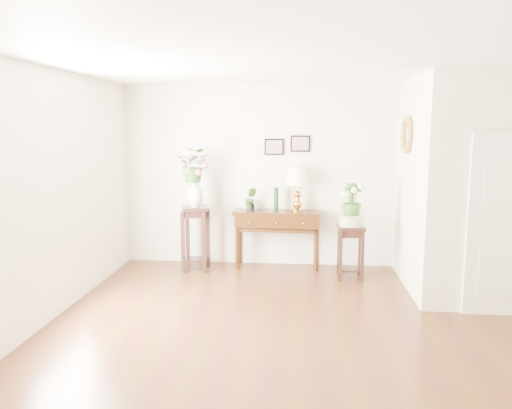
# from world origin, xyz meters

# --- Properties ---
(floor) EXTENTS (6.00, 5.50, 0.02)m
(floor) POSITION_xyz_m (0.00, 0.00, 0.00)
(floor) COLOR #432114
(floor) RESTS_ON ground
(ceiling) EXTENTS (6.00, 5.50, 0.02)m
(ceiling) POSITION_xyz_m (0.00, 0.00, 2.80)
(ceiling) COLOR white
(ceiling) RESTS_ON ground
(wall_back) EXTENTS (6.00, 0.02, 2.80)m
(wall_back) POSITION_xyz_m (0.00, 2.75, 1.40)
(wall_back) COLOR silver
(wall_back) RESTS_ON ground
(wall_front) EXTENTS (6.00, 0.02, 2.80)m
(wall_front) POSITION_xyz_m (0.00, -2.75, 1.40)
(wall_front) COLOR silver
(wall_front) RESTS_ON ground
(wall_left) EXTENTS (0.02, 5.50, 2.80)m
(wall_left) POSITION_xyz_m (-3.00, 0.00, 1.40)
(wall_left) COLOR silver
(wall_left) RESTS_ON ground
(partition) EXTENTS (1.80, 1.95, 2.80)m
(partition) POSITION_xyz_m (2.10, 1.77, 1.40)
(partition) COLOR silver
(partition) RESTS_ON floor
(door) EXTENTS (0.90, 0.05, 2.10)m
(door) POSITION_xyz_m (2.10, 0.78, 1.05)
(door) COLOR silver
(door) RESTS_ON floor
(art_print_left) EXTENTS (0.30, 0.02, 0.25)m
(art_print_left) POSITION_xyz_m (-0.65, 2.73, 1.85)
(art_print_left) COLOR black
(art_print_left) RESTS_ON wall_back
(art_print_right) EXTENTS (0.30, 0.02, 0.25)m
(art_print_right) POSITION_xyz_m (-0.25, 2.73, 1.90)
(art_print_right) COLOR black
(art_print_right) RESTS_ON wall_back
(wall_ornament) EXTENTS (0.07, 0.51, 0.51)m
(wall_ornament) POSITION_xyz_m (1.16, 1.90, 2.05)
(wall_ornament) COLOR #A88641
(wall_ornament) RESTS_ON partition
(console_table) EXTENTS (1.34, 0.50, 0.88)m
(console_table) POSITION_xyz_m (-0.59, 2.57, 0.44)
(console_table) COLOR black
(console_table) RESTS_ON floor
(table_lamp) EXTENTS (0.43, 0.43, 0.69)m
(table_lamp) POSITION_xyz_m (-0.28, 2.57, 1.23)
(table_lamp) COLOR #B87628
(table_lamp) RESTS_ON console_table
(green_vase) EXTENTS (0.08, 0.08, 0.36)m
(green_vase) POSITION_xyz_m (-0.61, 2.57, 1.05)
(green_vase) COLOR black
(green_vase) RESTS_ON console_table
(potted_plant) EXTENTS (0.20, 0.16, 0.34)m
(potted_plant) POSITION_xyz_m (-1.00, 2.57, 1.05)
(potted_plant) COLOR #285619
(potted_plant) RESTS_ON console_table
(plant_stand_a) EXTENTS (0.46, 0.46, 0.97)m
(plant_stand_a) POSITION_xyz_m (-1.81, 2.28, 0.49)
(plant_stand_a) COLOR black
(plant_stand_a) RESTS_ON floor
(porcelain_vase) EXTENTS (0.30, 0.30, 0.41)m
(porcelain_vase) POSITION_xyz_m (-1.81, 2.28, 1.20)
(porcelain_vase) COLOR white
(porcelain_vase) RESTS_ON plant_stand_a
(lily_arrangement) EXTENTS (0.50, 0.45, 0.51)m
(lily_arrangement) POSITION_xyz_m (-1.81, 2.28, 1.63)
(lily_arrangement) COLOR #285619
(lily_arrangement) RESTS_ON porcelain_vase
(plant_stand_b) EXTENTS (0.38, 0.38, 0.77)m
(plant_stand_b) POSITION_xyz_m (0.49, 2.06, 0.38)
(plant_stand_b) COLOR black
(plant_stand_b) RESTS_ON floor
(ceramic_bowl) EXTENTS (0.45, 0.45, 0.15)m
(ceramic_bowl) POSITION_xyz_m (0.49, 2.06, 0.85)
(ceramic_bowl) COLOR beige
(ceramic_bowl) RESTS_ON plant_stand_b
(narcissus) EXTENTS (0.28, 0.28, 0.49)m
(narcissus) POSITION_xyz_m (0.49, 2.06, 1.13)
(narcissus) COLOR #285619
(narcissus) RESTS_ON ceramic_bowl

